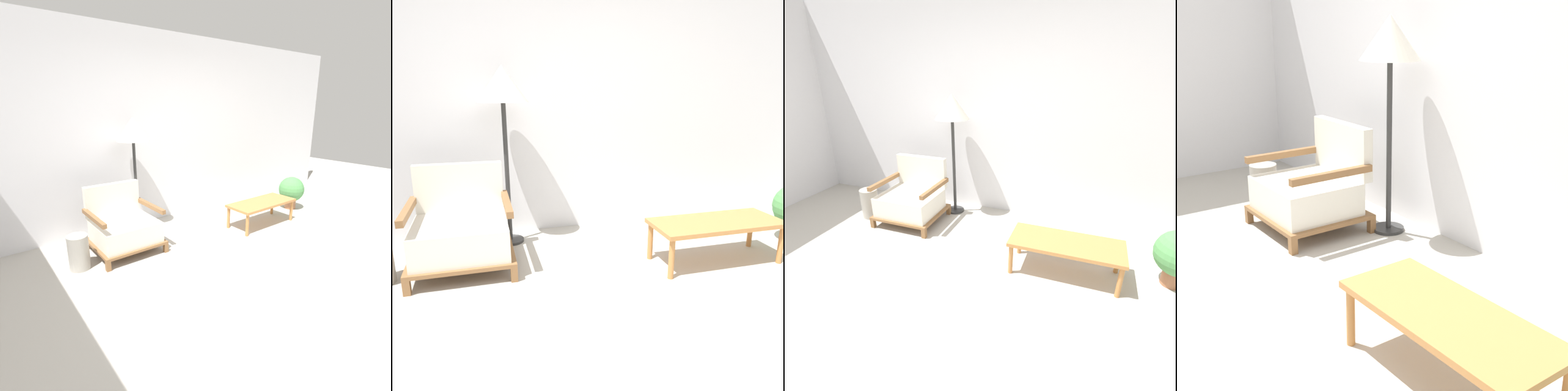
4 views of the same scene
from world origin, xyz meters
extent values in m
plane|color=#B7B2A8|center=(0.00, 0.00, 0.00)|extent=(14.00, 14.00, 0.00)
cube|color=silver|center=(0.00, 2.38, 1.35)|extent=(8.00, 0.06, 2.70)
cube|color=brown|center=(-1.34, 1.29, 0.06)|extent=(0.05, 0.05, 0.11)
cube|color=brown|center=(-0.61, 1.29, 0.06)|extent=(0.05, 0.05, 0.11)
cube|color=brown|center=(-1.34, 1.95, 0.06)|extent=(0.05, 0.05, 0.11)
cube|color=brown|center=(-0.61, 1.95, 0.06)|extent=(0.05, 0.05, 0.11)
cube|color=brown|center=(-0.98, 1.62, 0.13)|extent=(0.78, 0.71, 0.03)
cube|color=silver|center=(-0.98, 1.60, 0.26)|extent=(0.70, 0.61, 0.24)
cube|color=silver|center=(-0.98, 1.94, 0.59)|extent=(0.70, 0.08, 0.40)
cube|color=brown|center=(-1.33, 1.62, 0.51)|extent=(0.05, 0.65, 0.05)
cube|color=brown|center=(-0.62, 1.62, 0.51)|extent=(0.05, 0.65, 0.05)
cylinder|color=#2D2D2D|center=(-0.57, 2.08, 0.01)|extent=(0.24, 0.24, 0.03)
cylinder|color=#2D2D2D|center=(-0.57, 2.08, 0.64)|extent=(0.04, 0.04, 1.24)
cone|color=beige|center=(-0.57, 2.08, 1.41)|extent=(0.43, 0.43, 0.30)
cube|color=#B2753D|center=(1.00, 1.20, 0.33)|extent=(1.05, 0.45, 0.04)
cylinder|color=#B2753D|center=(0.51, 1.01, 0.16)|extent=(0.04, 0.04, 0.31)
cylinder|color=#B2753D|center=(1.49, 1.01, 0.16)|extent=(0.04, 0.04, 0.31)
cylinder|color=#B2753D|center=(0.51, 1.38, 0.16)|extent=(0.04, 0.04, 0.31)
cylinder|color=#B2753D|center=(1.49, 1.38, 0.16)|extent=(0.04, 0.04, 0.31)
cylinder|color=#9E998E|center=(-1.56, 1.53, 0.19)|extent=(0.22, 0.22, 0.39)
cylinder|color=#935B3D|center=(1.96, 1.37, 0.08)|extent=(0.18, 0.18, 0.16)
camera|label=1|loc=(-2.37, -1.59, 1.72)|focal=28.00mm
camera|label=2|loc=(-0.79, -1.30, 1.35)|focal=35.00mm
camera|label=3|loc=(1.10, -1.39, 1.89)|focal=28.00mm
camera|label=4|loc=(2.47, -0.27, 1.57)|focal=50.00mm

